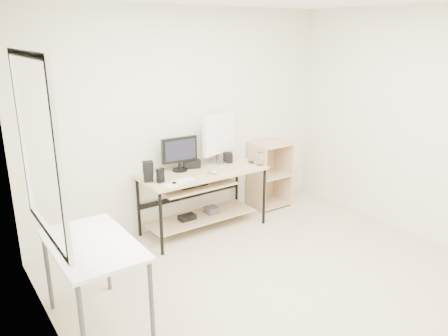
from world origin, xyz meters
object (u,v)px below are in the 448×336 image
Objects in this scene: desk at (201,188)px; white_imac at (219,135)px; black_monitor at (179,152)px; side_table at (93,252)px; audio_controller at (160,176)px; shelf_unit at (268,174)px.

desk is 0.69m from white_imac.
desk is at bearing -175.70° from white_imac.
white_imac is at bearing 3.38° from black_monitor.
side_table is 2.27× the size of black_monitor.
desk is at bearing -5.42° from audio_controller.
black_monitor is at bearing 39.69° from side_table.
black_monitor reaches higher than desk.
side_table is at bearing -152.71° from audio_controller.
black_monitor reaches higher than side_table.
side_table is at bearing -167.65° from white_imac.
black_monitor is (-1.37, -0.00, 0.53)m from shelf_unit.
black_monitor is at bearing -179.80° from shelf_unit.
black_monitor reaches higher than shelf_unit.
shelf_unit is at bearing -18.37° from white_imac.
black_monitor is at bearing 161.40° from white_imac.
audio_controller is (-0.94, -0.25, -0.28)m from white_imac.
shelf_unit is 2.04× the size of black_monitor.
desk is 1.50× the size of side_table.
desk is 1.97m from side_table.
side_table is at bearing -156.67° from shelf_unit.
white_imac is at bearing 0.29° from audio_controller.
black_monitor is at bearing 140.57° from desk.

